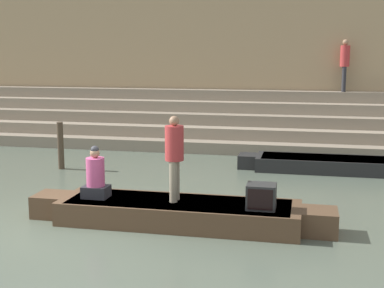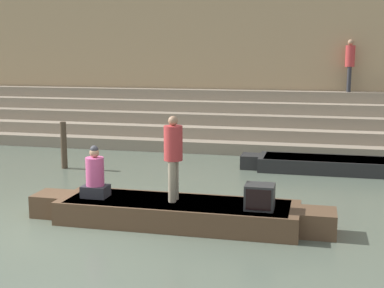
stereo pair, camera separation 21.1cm
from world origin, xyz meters
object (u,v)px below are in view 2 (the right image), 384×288
(rowboat_main, at_px, (177,212))
(person_on_steps, at_px, (350,61))
(person_rowing, at_px, (95,177))
(moored_boat_shore, at_px, (326,164))
(person_standing, at_px, (173,153))
(tv_set, at_px, (260,197))
(mooring_post, at_px, (64,145))

(rowboat_main, relative_size, person_on_steps, 3.26)
(person_rowing, distance_m, moored_boat_shore, 6.99)
(rowboat_main, bearing_deg, person_standing, 157.23)
(person_rowing, height_order, person_on_steps, person_on_steps)
(tv_set, bearing_deg, rowboat_main, 178.75)
(person_rowing, relative_size, mooring_post, 0.77)
(person_standing, xyz_separation_m, moored_boat_shore, (2.89, 5.27, -1.17))
(rowboat_main, xyz_separation_m, person_on_steps, (3.53, 9.86, 2.67))
(moored_boat_shore, bearing_deg, person_on_steps, 79.50)
(mooring_post, bearing_deg, moored_boat_shore, 9.91)
(person_rowing, height_order, moored_boat_shore, person_rowing)
(person_rowing, distance_m, tv_set, 3.21)
(moored_boat_shore, bearing_deg, rowboat_main, -119.31)
(person_standing, bearing_deg, rowboat_main, -37.40)
(mooring_post, height_order, person_on_steps, person_on_steps)
(tv_set, xyz_separation_m, mooring_post, (-5.93, 4.19, -0.01))
(tv_set, xyz_separation_m, moored_boat_shore, (1.24, 5.44, -0.47))
(person_standing, distance_m, mooring_post, 5.91)
(person_standing, height_order, person_on_steps, person_on_steps)
(moored_boat_shore, distance_m, person_on_steps, 5.35)
(moored_boat_shore, bearing_deg, tv_set, -104.24)
(moored_boat_shore, bearing_deg, mooring_post, -171.53)
(mooring_post, distance_m, person_on_steps, 10.06)
(rowboat_main, distance_m, mooring_post, 5.97)
(tv_set, bearing_deg, mooring_post, 148.71)
(tv_set, relative_size, moored_boat_shore, 0.11)
(person_standing, height_order, tv_set, person_standing)
(tv_set, height_order, person_on_steps, person_on_steps)
(rowboat_main, relative_size, mooring_post, 4.44)
(rowboat_main, distance_m, person_on_steps, 10.80)
(person_rowing, height_order, tv_set, person_rowing)
(person_standing, bearing_deg, tv_set, -21.31)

